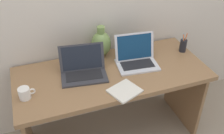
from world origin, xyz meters
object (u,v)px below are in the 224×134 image
(laptop_right, at_px, (136,56))
(notebook_stack, at_px, (125,91))
(pen_cup, at_px, (183,45))
(coffee_mug, at_px, (25,93))
(laptop_left, at_px, (83,67))
(green_vase, at_px, (101,43))

(laptop_right, distance_m, notebook_stack, 0.40)
(laptop_right, bearing_deg, pen_cup, 3.88)
(pen_cup, bearing_deg, coffee_mug, -172.61)
(laptop_right, xyz_separation_m, pen_cup, (0.48, 0.03, -0.01))
(coffee_mug, bearing_deg, pen_cup, 7.39)
(coffee_mug, xyz_separation_m, pen_cup, (1.41, 0.18, 0.02))
(coffee_mug, bearing_deg, laptop_left, 17.70)
(laptop_right, bearing_deg, green_vase, 136.56)
(pen_cup, bearing_deg, green_vase, 165.16)
(laptop_right, bearing_deg, coffee_mug, -170.80)
(green_vase, height_order, notebook_stack, green_vase)
(pen_cup, bearing_deg, laptop_left, -177.93)
(notebook_stack, bearing_deg, pen_cup, 26.61)
(coffee_mug, relative_size, pen_cup, 0.65)
(green_vase, xyz_separation_m, pen_cup, (0.72, -0.19, -0.06))
(laptop_left, xyz_separation_m, laptop_right, (0.46, 0.00, 0.01))
(notebook_stack, height_order, coffee_mug, coffee_mug)
(coffee_mug, bearing_deg, notebook_stack, -14.03)
(laptop_right, distance_m, coffee_mug, 0.94)
(notebook_stack, relative_size, coffee_mug, 1.76)
(notebook_stack, relative_size, pen_cup, 1.14)
(laptop_right, height_order, coffee_mug, laptop_right)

